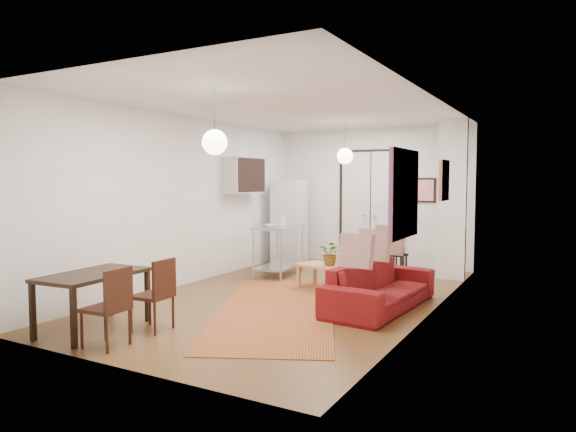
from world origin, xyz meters
The scene contains 27 objects.
floor centered at (0.00, 0.00, 0.00)m, with size 7.00×7.00×0.00m, color brown.
ceiling centered at (0.00, 0.00, 2.90)m, with size 4.20×7.00×0.02m, color silver.
wall_back centered at (0.00, 3.50, 1.45)m, with size 4.20×0.02×2.90m, color white.
wall_front centered at (0.00, -3.50, 1.45)m, with size 4.20×0.02×2.90m, color white.
wall_left centered at (-2.10, 0.00, 1.45)m, with size 0.02×7.00×2.90m, color white.
wall_right centered at (2.10, 0.00, 1.45)m, with size 0.02×7.00×2.90m, color white.
double_doors centered at (0.00, 3.46, 1.20)m, with size 1.44×0.06×2.50m, color silver.
stub_partition centered at (1.85, 2.55, 1.45)m, with size 0.50×0.10×2.90m, color white.
wall_cabinet centered at (-1.92, 1.50, 1.90)m, with size 0.35×1.00×0.70m, color silver.
painting_popart centered at (2.08, -1.25, 1.65)m, with size 0.05×1.00×1.00m, color red.
painting_abstract centered at (2.08, 0.80, 1.80)m, with size 0.05×0.50×0.60m, color beige.
poster_back centered at (1.15, 3.47, 1.60)m, with size 0.40×0.03×0.50m, color red.
print_left centered at (-2.07, 2.00, 1.95)m, with size 0.03×0.44×0.54m, color olive.
pendant_back centered at (0.00, 2.00, 2.25)m, with size 0.30×0.30×0.80m.
pendant_front centered at (0.00, -2.00, 2.25)m, with size 0.30×0.30×0.80m.
kilim_rug centered at (0.15, -0.80, 0.01)m, with size 1.54×4.10×0.01m, color #A95C2A.
sofa centered at (1.42, -0.08, 0.32)m, with size 0.86×2.19×0.64m, color maroon.
coffee_table centered at (0.21, 0.69, 0.35)m, with size 1.02×0.74×0.41m.
potted_plant centered at (0.31, 0.69, 0.61)m, with size 0.36×0.31×0.40m, color #327033.
kitchen_counter centered at (-1.09, 1.41, 0.61)m, with size 0.78×1.30×0.94m.
bowl centered at (-1.09, 1.11, 0.97)m, with size 0.22×0.22×0.05m, color white.
soap_bottle centered at (-1.14, 1.66, 1.04)m, with size 0.09×0.09×0.20m, color teal.
fridge centered at (-1.56, 2.70, 0.90)m, with size 0.63×0.63×1.80m, color silver.
dining_table centered at (-1.24, -2.77, 0.62)m, with size 0.80×1.31×0.70m.
dining_chair_near centered at (-0.64, -2.33, 0.50)m, with size 0.44×0.60×0.87m.
dining_chair_far centered at (-0.64, -3.03, 0.50)m, with size 0.44×0.60×0.87m.
black_side_chair centered at (0.81, 2.64, 0.46)m, with size 0.47×0.48×0.79m.
Camera 1 is at (3.72, -6.94, 1.80)m, focal length 32.00 mm.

